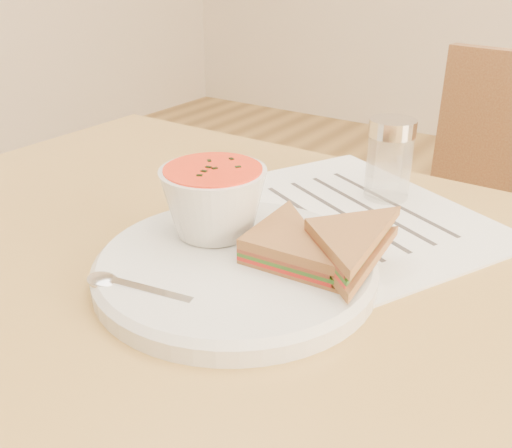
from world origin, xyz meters
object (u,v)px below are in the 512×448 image
Objects in this scene: plate at (235,269)px; soup_bowl at (214,204)px; chair_far at (475,330)px; condiment_shaker at (389,160)px.

soup_bowl is (-0.05, 0.03, 0.04)m from plate.
condiment_shaker is at bearing 76.96° from chair_far.
plate is at bearing -99.78° from condiment_shaker.
chair_far reaches higher than condiment_shaker.
condiment_shaker is (0.04, 0.26, 0.04)m from plate.
chair_far is 0.61m from plate.
condiment_shaker reaches higher than plate.
chair_far reaches higher than plate.
soup_bowl is 0.24m from condiment_shaker.
condiment_shaker is (0.09, 0.23, -0.00)m from soup_bowl.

